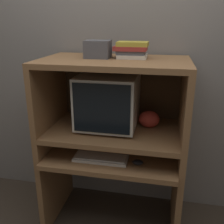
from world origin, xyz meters
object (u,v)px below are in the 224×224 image
(book_stack, at_px, (132,50))
(storage_box, at_px, (98,49))
(crt_monitor, at_px, (108,100))
(snack_bag, at_px, (149,119))
(keyboard, at_px, (101,158))
(mouse, at_px, (138,162))

(book_stack, distance_m, storage_box, 0.23)
(book_stack, bearing_deg, crt_monitor, -170.54)
(snack_bag, height_order, storage_box, storage_box)
(crt_monitor, relative_size, snack_bag, 2.89)
(crt_monitor, height_order, storage_box, storage_box)
(keyboard, xyz_separation_m, mouse, (0.26, -0.01, 0.00))
(crt_monitor, xyz_separation_m, keyboard, (-0.01, -0.21, -0.37))
(keyboard, distance_m, book_stack, 0.78)
(mouse, distance_m, snack_bag, 0.35)
(keyboard, height_order, mouse, mouse)
(snack_bag, bearing_deg, crt_monitor, -172.27)
(crt_monitor, height_order, snack_bag, crt_monitor)
(mouse, xyz_separation_m, storage_box, (-0.32, 0.22, 0.73))
(mouse, distance_m, storage_box, 0.82)
(keyboard, bearing_deg, snack_bag, 38.33)
(keyboard, distance_m, storage_box, 0.76)
(snack_bag, relative_size, book_stack, 0.67)
(crt_monitor, bearing_deg, keyboard, -93.05)
(book_stack, bearing_deg, keyboard, -126.25)
(mouse, height_order, book_stack, book_stack)
(mouse, xyz_separation_m, snack_bag, (0.05, 0.26, 0.22))
(crt_monitor, height_order, book_stack, book_stack)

